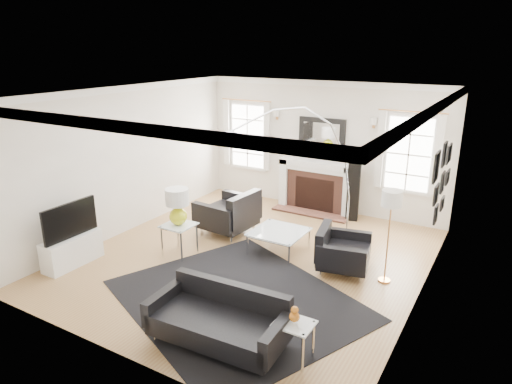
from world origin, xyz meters
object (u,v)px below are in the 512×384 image
Objects in this scene: armchair_left at (231,214)px; armchair_right at (340,252)px; gourd_lamp at (178,204)px; arc_floor_lamp at (291,176)px; fireplace at (316,187)px; sofa at (221,320)px; coffee_table at (279,233)px.

armchair_left is 1.10× the size of armchair_right.
arc_floor_lamp is at bearing 28.58° from gourd_lamp.
armchair_right is at bearing -59.06° from fireplace.
sofa is 2.71m from coffee_table.
armchair_right is (0.60, 2.52, 0.03)m from sofa.
gourd_lamp is (-1.15, -3.29, 0.39)m from fireplace.
armchair_left reaches higher than armchair_right.
gourd_lamp is at bearing -162.31° from armchair_right.
coffee_table is (-0.58, 2.64, 0.06)m from sofa.
arc_floor_lamp is at bearing 175.26° from armchair_right.
gourd_lamp is at bearing -101.06° from armchair_left.
arc_floor_lamp is (-0.34, 2.60, 1.14)m from sofa.
gourd_lamp is 1.98m from arc_floor_lamp.
armchair_right is (2.38, -0.41, -0.06)m from armchair_left.
fireplace is 2.87m from armchair_right.
fireplace reaches higher than sofa.
fireplace is 3.51m from gourd_lamp.
gourd_lamp reaches higher than sofa.
fireplace is at bearing 70.71° from gourd_lamp.
fireplace is at bearing 99.90° from sofa.
sofa is 2.70m from gourd_lamp.
fireplace is 1.91× the size of coffee_table.
armchair_left is at bearing 166.81° from coffee_table.
fireplace is 1.52× the size of armchair_left.
coffee_table is at bearing -82.88° from fireplace.
coffee_table is 1.11m from arc_floor_lamp.
sofa is (0.87, -4.97, -0.24)m from fireplace.
armchair_left is 1.81m from arc_floor_lamp.
arc_floor_lamp is at bearing -77.48° from fireplace.
sofa is at bearing -58.71° from armchair_left.
armchair_left reaches higher than coffee_table.
coffee_table is 1.83m from gourd_lamp.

